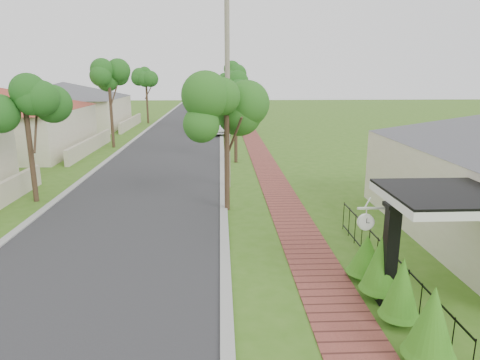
# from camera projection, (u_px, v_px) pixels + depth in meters

# --- Properties ---
(ground) EXTENTS (160.00, 160.00, 0.00)m
(ground) POSITION_uv_depth(u_px,v_px,m) (201.00, 286.00, 11.22)
(ground) COLOR #396718
(ground) RESTS_ON ground
(road) EXTENTS (7.00, 120.00, 0.02)m
(road) POSITION_uv_depth(u_px,v_px,m) (171.00, 151.00, 30.47)
(road) COLOR #28282B
(road) RESTS_ON ground
(kerb_right) EXTENTS (0.30, 120.00, 0.10)m
(kerb_right) POSITION_uv_depth(u_px,v_px,m) (222.00, 151.00, 30.63)
(kerb_right) COLOR #9E9E99
(kerb_right) RESTS_ON ground
(kerb_left) EXTENTS (0.30, 120.00, 0.10)m
(kerb_left) POSITION_uv_depth(u_px,v_px,m) (119.00, 152.00, 30.31)
(kerb_left) COLOR #9E9E99
(kerb_left) RESTS_ON ground
(sidewalk) EXTENTS (1.50, 120.00, 0.03)m
(sidewalk) POSITION_uv_depth(u_px,v_px,m) (258.00, 151.00, 30.75)
(sidewalk) COLOR brown
(sidewalk) RESTS_ON ground
(porch_post) EXTENTS (0.48, 0.48, 2.52)m
(porch_post) POSITION_uv_depth(u_px,v_px,m) (389.00, 259.00, 10.18)
(porch_post) COLOR black
(porch_post) RESTS_ON ground
(picket_fence) EXTENTS (0.03, 8.02, 1.00)m
(picket_fence) POSITION_uv_depth(u_px,v_px,m) (386.00, 263.00, 11.31)
(picket_fence) COLOR black
(picket_fence) RESTS_ON ground
(street_trees) EXTENTS (10.70, 37.65, 5.89)m
(street_trees) POSITION_uv_depth(u_px,v_px,m) (179.00, 84.00, 36.00)
(street_trees) COLOR #382619
(street_trees) RESTS_ON ground
(hedge_row) EXTENTS (0.92, 4.51, 1.91)m
(hedge_row) POSITION_uv_depth(u_px,v_px,m) (392.00, 282.00, 9.82)
(hedge_row) COLOR #256C15
(hedge_row) RESTS_ON ground
(far_house_grey) EXTENTS (15.56, 15.56, 4.60)m
(far_house_grey) POSITION_uv_depth(u_px,v_px,m) (66.00, 105.00, 42.93)
(far_house_grey) COLOR beige
(far_house_grey) RESTS_ON ground
(parked_car_red) EXTENTS (2.44, 4.60, 1.49)m
(parked_car_red) POSITION_uv_depth(u_px,v_px,m) (204.00, 124.00, 40.50)
(parked_car_red) COLOR maroon
(parked_car_red) RESTS_ON ground
(parked_car_white) EXTENTS (2.57, 5.16, 1.62)m
(parked_car_white) POSITION_uv_depth(u_px,v_px,m) (219.00, 125.00, 39.29)
(parked_car_white) COLOR silver
(parked_car_white) RESTS_ON ground
(near_tree) EXTENTS (1.91, 1.91, 4.89)m
(near_tree) POSITION_uv_depth(u_px,v_px,m) (227.00, 114.00, 16.58)
(near_tree) COLOR #382619
(near_tree) RESTS_ON ground
(utility_pole) EXTENTS (1.20, 0.24, 9.12)m
(utility_pole) POSITION_uv_depth(u_px,v_px,m) (227.00, 91.00, 19.83)
(utility_pole) COLOR gray
(utility_pole) RESTS_ON ground
(station_clock) EXTENTS (0.68, 0.13, 0.58)m
(station_clock) POSITION_uv_depth(u_px,v_px,m) (366.00, 221.00, 10.35)
(station_clock) COLOR white
(station_clock) RESTS_ON ground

